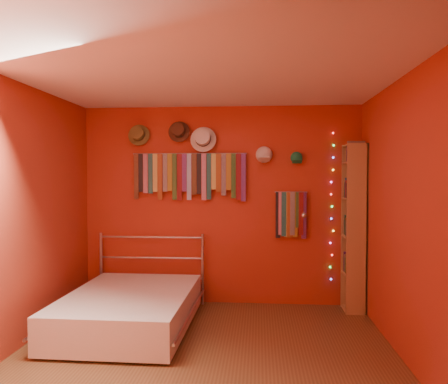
% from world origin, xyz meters
% --- Properties ---
extents(ground, '(3.50, 3.50, 0.00)m').
position_xyz_m(ground, '(0.00, 0.00, 0.00)').
color(ground, brown).
rests_on(ground, ground).
extents(back_wall, '(3.50, 0.02, 2.50)m').
position_xyz_m(back_wall, '(0.00, 1.75, 1.25)').
color(back_wall, '#A2221A').
rests_on(back_wall, ground).
extents(right_wall, '(0.02, 3.50, 2.50)m').
position_xyz_m(right_wall, '(1.75, 0.00, 1.25)').
color(right_wall, '#A2221A').
rests_on(right_wall, ground).
extents(left_wall, '(0.02, 3.50, 2.50)m').
position_xyz_m(left_wall, '(-1.75, 0.00, 1.25)').
color(left_wall, '#A2221A').
rests_on(left_wall, ground).
extents(ceiling, '(3.50, 3.50, 0.02)m').
position_xyz_m(ceiling, '(0.00, 0.00, 2.50)').
color(ceiling, white).
rests_on(ceiling, back_wall).
extents(tie_rack, '(1.45, 0.03, 0.60)m').
position_xyz_m(tie_rack, '(-0.39, 1.68, 1.65)').
color(tie_rack, '#ADADB2').
rests_on(tie_rack, back_wall).
extents(small_tie_rack, '(0.40, 0.03, 0.58)m').
position_xyz_m(small_tie_rack, '(0.88, 1.69, 1.16)').
color(small_tie_rack, '#ADADB2').
rests_on(small_tie_rack, back_wall).
extents(fedora_olive, '(0.28, 0.15, 0.27)m').
position_xyz_m(fedora_olive, '(-1.04, 1.66, 2.15)').
color(fedora_olive, brown).
rests_on(fedora_olive, back_wall).
extents(fedora_brown, '(0.27, 0.15, 0.27)m').
position_xyz_m(fedora_brown, '(-0.52, 1.66, 2.19)').
color(fedora_brown, '#49291A').
rests_on(fedora_brown, back_wall).
extents(fedora_white, '(0.32, 0.18, 0.32)m').
position_xyz_m(fedora_white, '(-0.21, 1.65, 2.09)').
color(fedora_white, silver).
rests_on(fedora_white, back_wall).
extents(cap_white, '(0.19, 0.24, 0.19)m').
position_xyz_m(cap_white, '(0.55, 1.70, 1.89)').
color(cap_white, silver).
rests_on(cap_white, back_wall).
extents(cap_green, '(0.16, 0.20, 0.16)m').
position_xyz_m(cap_green, '(0.95, 1.70, 1.85)').
color(cap_green, '#1C7E4C').
rests_on(cap_green, back_wall).
extents(fairy_lights, '(0.06, 0.02, 1.84)m').
position_xyz_m(fairy_lights, '(1.39, 1.71, 1.24)').
color(fairy_lights, '#FF3333').
rests_on(fairy_lights, back_wall).
extents(reading_lamp, '(0.06, 0.27, 0.08)m').
position_xyz_m(reading_lamp, '(1.02, 1.54, 1.15)').
color(reading_lamp, '#ADADB2').
rests_on(reading_lamp, back_wall).
extents(bookshelf, '(0.25, 0.34, 2.00)m').
position_xyz_m(bookshelf, '(1.66, 1.53, 1.02)').
color(bookshelf, '#A47F4A').
rests_on(bookshelf, ground).
extents(bed, '(1.37, 1.86, 0.89)m').
position_xyz_m(bed, '(-0.88, 0.71, 0.21)').
color(bed, '#ADADB2').
rests_on(bed, ground).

